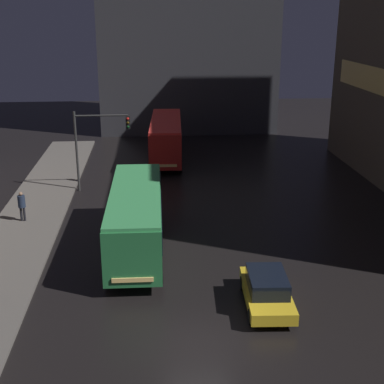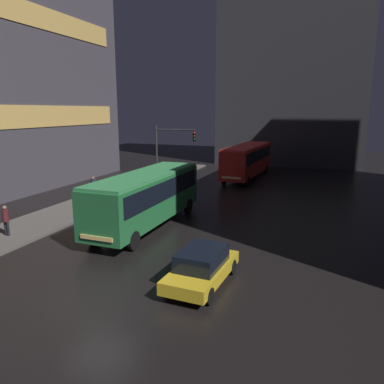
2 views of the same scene
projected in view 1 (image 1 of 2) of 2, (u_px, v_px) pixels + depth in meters
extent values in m
plane|color=black|center=(199.00, 345.00, 20.09)|extent=(120.00, 120.00, 0.00)
cube|color=#56514C|center=(16.00, 243.00, 28.84)|extent=(4.00, 48.00, 0.15)
cube|color=#E0B25B|center=(101.00, 20.00, 55.98)|extent=(0.24, 10.20, 1.80)
cube|color=#236B38|center=(136.00, 217.00, 27.64)|extent=(2.73, 10.35, 2.57)
cube|color=black|center=(136.00, 208.00, 27.47)|extent=(2.78, 9.52, 1.10)
cube|color=#399252|center=(135.00, 192.00, 27.21)|extent=(2.68, 10.14, 0.16)
cube|color=#F4CC72|center=(133.00, 280.00, 23.03)|extent=(1.81, 0.13, 0.20)
cylinder|color=black|center=(160.00, 273.00, 24.59)|extent=(0.26, 1.00, 1.00)
cylinder|color=black|center=(108.00, 275.00, 24.44)|extent=(0.26, 1.00, 1.00)
cylinder|color=black|center=(159.00, 215.00, 31.69)|extent=(0.26, 1.00, 1.00)
cylinder|color=black|center=(119.00, 216.00, 31.54)|extent=(0.26, 1.00, 1.00)
cube|color=#AD1E19|center=(166.00, 137.00, 45.16)|extent=(3.02, 10.99, 2.71)
cube|color=black|center=(166.00, 130.00, 44.97)|extent=(3.04, 10.12, 1.10)
cube|color=red|center=(166.00, 121.00, 44.71)|extent=(2.96, 10.77, 0.16)
cube|color=#F4CC72|center=(165.00, 166.00, 40.29)|extent=(1.75, 0.18, 0.20)
cylinder|color=black|center=(180.00, 166.00, 41.81)|extent=(0.30, 1.01, 1.00)
cylinder|color=black|center=(151.00, 166.00, 41.74)|extent=(0.30, 1.01, 1.00)
cylinder|color=black|center=(179.00, 142.00, 49.47)|extent=(0.30, 1.01, 1.00)
cylinder|color=black|center=(155.00, 143.00, 49.40)|extent=(0.30, 1.01, 1.00)
cube|color=gold|center=(267.00, 294.00, 22.66)|extent=(2.08, 4.32, 0.50)
cube|color=black|center=(267.00, 282.00, 22.47)|extent=(1.70, 2.41, 0.68)
cylinder|color=black|center=(293.00, 316.00, 21.41)|extent=(0.24, 0.65, 0.64)
cylinder|color=black|center=(251.00, 317.00, 21.38)|extent=(0.24, 0.65, 0.64)
cylinder|color=black|center=(280.00, 283.00, 24.09)|extent=(0.24, 0.65, 0.64)
cylinder|color=black|center=(243.00, 283.00, 24.05)|extent=(0.24, 0.65, 0.64)
cylinder|color=black|center=(21.00, 214.00, 31.63)|extent=(0.14, 0.14, 0.86)
cylinder|color=black|center=(24.00, 214.00, 31.65)|extent=(0.14, 0.14, 0.86)
cylinder|color=#1E283D|center=(21.00, 201.00, 31.39)|extent=(0.53, 0.53, 0.71)
sphere|color=#8C664C|center=(21.00, 194.00, 31.24)|extent=(0.22, 0.22, 0.22)
cylinder|color=#2D2D2D|center=(77.00, 152.00, 36.77)|extent=(0.16, 0.16, 5.60)
cylinder|color=#2D2D2D|center=(101.00, 116.00, 36.11)|extent=(3.59, 0.12, 0.12)
cube|color=black|center=(128.00, 122.00, 36.41)|extent=(0.30, 0.24, 0.90)
sphere|color=red|center=(128.00, 119.00, 36.19)|extent=(0.18, 0.18, 0.18)
sphere|color=#3B2B07|center=(128.00, 123.00, 36.28)|extent=(0.18, 0.18, 0.18)
sphere|color=black|center=(128.00, 127.00, 36.37)|extent=(0.18, 0.18, 0.18)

